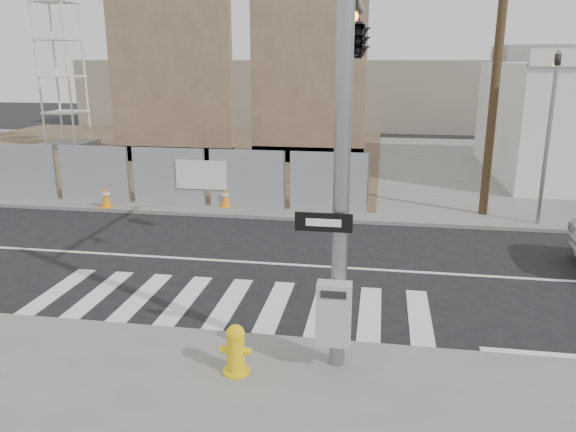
% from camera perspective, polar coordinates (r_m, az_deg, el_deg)
% --- Properties ---
extents(ground, '(100.00, 100.00, 0.00)m').
position_cam_1_polar(ground, '(14.52, -3.37, -4.76)').
color(ground, black).
rests_on(ground, ground).
extents(sidewalk_far, '(50.00, 20.00, 0.12)m').
position_cam_1_polar(sidewalk_far, '(27.88, 3.00, 5.29)').
color(sidewalk_far, slate).
rests_on(sidewalk_far, ground).
extents(signal_pole, '(0.96, 5.87, 7.00)m').
position_cam_1_polar(signal_pole, '(11.23, 6.71, 14.15)').
color(signal_pole, gray).
rests_on(signal_pole, sidewalk_near).
extents(far_signal_pole, '(0.16, 0.20, 5.60)m').
position_cam_1_polar(far_signal_pole, '(18.59, 25.15, 9.33)').
color(far_signal_pole, gray).
rests_on(far_signal_pole, sidewalk_far).
extents(chain_link_fence, '(24.60, 0.04, 2.00)m').
position_cam_1_polar(chain_link_fence, '(22.80, -25.78, 4.14)').
color(chain_link_fence, gray).
rests_on(chain_link_fence, sidewalk_far).
extents(concrete_wall_left, '(6.00, 1.30, 8.00)m').
position_cam_1_polar(concrete_wall_left, '(28.25, -11.69, 11.91)').
color(concrete_wall_left, brown).
rests_on(concrete_wall_left, sidewalk_far).
extents(concrete_wall_right, '(5.50, 1.30, 8.00)m').
position_cam_1_polar(concrete_wall_right, '(27.63, 2.07, 12.14)').
color(concrete_wall_right, brown).
rests_on(concrete_wall_right, sidewalk_far).
extents(utility_pole_right, '(1.60, 0.28, 10.00)m').
position_cam_1_polar(utility_pole_right, '(19.07, 20.56, 15.14)').
color(utility_pole_right, '#463720').
rests_on(utility_pole_right, sidewalk_far).
extents(fire_hydrant, '(0.52, 0.46, 0.84)m').
position_cam_1_polar(fire_hydrant, '(9.34, -5.33, -13.33)').
color(fire_hydrant, yellow).
rests_on(fire_hydrant, sidewalk_near).
extents(traffic_cone_c, '(0.41, 0.41, 0.74)m').
position_cam_1_polar(traffic_cone_c, '(20.32, -18.02, 1.84)').
color(traffic_cone_c, orange).
rests_on(traffic_cone_c, sidewalk_far).
extents(traffic_cone_d, '(0.38, 0.38, 0.66)m').
position_cam_1_polar(traffic_cone_d, '(19.52, -6.39, 1.87)').
color(traffic_cone_d, orange).
rests_on(traffic_cone_d, sidewalk_far).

